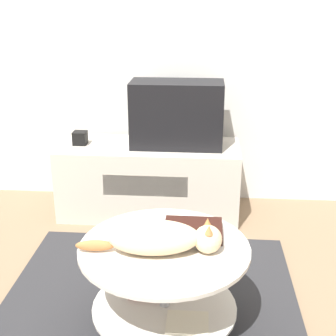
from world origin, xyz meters
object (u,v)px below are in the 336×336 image
object	(u,v)px
tv	(177,114)
dvd_box	(193,230)
speaker	(80,138)
cat	(161,238)

from	to	relation	value
tv	dvd_box	distance (m)	1.15
speaker	cat	bearing A→B (deg)	-62.19
cat	dvd_box	bearing A→B (deg)	47.21
speaker	tv	bearing A→B (deg)	1.53
tv	cat	bearing A→B (deg)	-89.40
tv	cat	world-z (taller)	tv
speaker	cat	xyz separation A→B (m)	(0.67, -1.26, -0.03)
speaker	dvd_box	distance (m)	1.36
tv	cat	size ratio (longest dim) A/B	0.98
tv	cat	xyz separation A→B (m)	(0.01, -1.28, -0.20)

